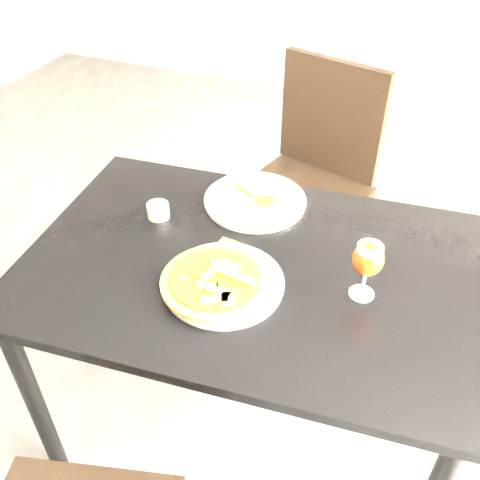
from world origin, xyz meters
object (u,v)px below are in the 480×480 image
at_px(pizza, 216,280).
at_px(beer_glass, 368,260).
at_px(dining_table, 250,287).
at_px(chair_far, 309,179).

height_order(pizza, beer_glass, beer_glass).
bearing_deg(dining_table, beer_glass, -6.62).
xyz_separation_m(dining_table, pizza, (-0.05, -0.12, 0.12)).
height_order(chair_far, pizza, chair_far).
bearing_deg(beer_glass, chair_far, 113.51).
xyz_separation_m(pizza, beer_glass, (0.34, 0.11, 0.09)).
height_order(dining_table, chair_far, chair_far).
distance_m(pizza, beer_glass, 0.37).
distance_m(chair_far, beer_glass, 0.91).
bearing_deg(pizza, chair_far, 89.76).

